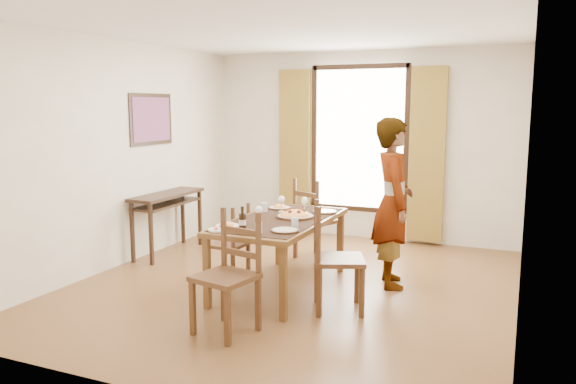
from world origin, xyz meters
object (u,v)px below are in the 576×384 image
at_px(console_table, 167,202).
at_px(dining_table, 281,225).
at_px(man, 393,203).
at_px(pasta_platter, 295,213).

distance_m(console_table, dining_table, 2.07).
distance_m(console_table, man, 3.00).
relative_size(dining_table, pasta_platter, 4.45).
bearing_deg(dining_table, pasta_platter, 44.28).
distance_m(man, pasta_platter, 1.05).
height_order(console_table, dining_table, console_table).
xyz_separation_m(dining_table, man, (1.05, 0.59, 0.21)).
height_order(console_table, pasta_platter, pasta_platter).
bearing_deg(man, console_table, 65.77).
bearing_deg(man, pasta_platter, 95.45).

